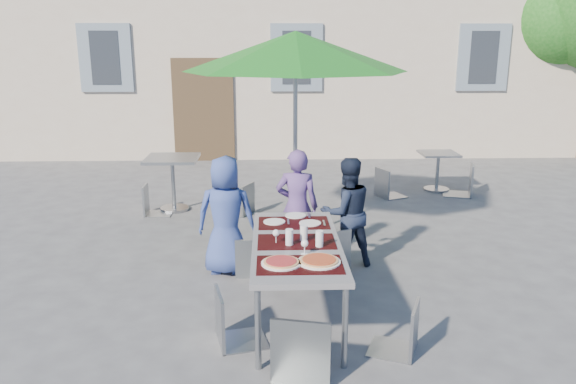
{
  "coord_description": "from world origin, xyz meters",
  "views": [
    {
      "loc": [
        -0.6,
        -4.69,
        2.5
      ],
      "look_at": [
        -0.4,
        1.02,
        0.98
      ],
      "focal_mm": 35.0,
      "sensor_mm": 36.0,
      "label": 1
    }
  ],
  "objects_px": {
    "child_0": "(226,216)",
    "chair_1": "(278,228)",
    "bg_chair_l_0": "(151,182)",
    "chair_2": "(330,223)",
    "child_1": "(297,207)",
    "chair_0": "(252,233)",
    "dining_table": "(296,247)",
    "chair_3": "(230,286)",
    "patio_umbrella": "(296,53)",
    "cafe_table_1": "(438,166)",
    "cafe_table_0": "(173,172)",
    "chair_5": "(298,320)",
    "child_2": "(347,213)",
    "bg_chair_r_1": "(466,160)",
    "bg_chair_l_1": "(388,165)",
    "bg_chair_r_0": "(242,181)",
    "pizza_near_left": "(281,262)",
    "chair_4": "(405,299)",
    "pizza_near_right": "(319,261)"
  },
  "relations": [
    {
      "from": "child_0",
      "to": "chair_1",
      "type": "relative_size",
      "value": 1.57
    },
    {
      "from": "child_0",
      "to": "cafe_table_1",
      "type": "distance_m",
      "value": 4.91
    },
    {
      "from": "chair_2",
      "to": "chair_5",
      "type": "distance_m",
      "value": 2.33
    },
    {
      "from": "child_2",
      "to": "bg_chair_l_1",
      "type": "xyz_separation_m",
      "value": [
        1.09,
        2.94,
        -0.09
      ]
    },
    {
      "from": "pizza_near_left",
      "to": "bg_chair_l_1",
      "type": "xyz_separation_m",
      "value": [
        1.87,
        4.73,
        -0.22
      ]
    },
    {
      "from": "dining_table",
      "to": "chair_3",
      "type": "height_order",
      "value": "chair_3"
    },
    {
      "from": "chair_2",
      "to": "chair_3",
      "type": "xyz_separation_m",
      "value": [
        -1.0,
        -1.53,
        -0.04
      ]
    },
    {
      "from": "patio_umbrella",
      "to": "bg_chair_l_1",
      "type": "height_order",
      "value": "patio_umbrella"
    },
    {
      "from": "child_2",
      "to": "bg_chair_r_1",
      "type": "relative_size",
      "value": 1.23
    },
    {
      "from": "bg_chair_l_1",
      "to": "cafe_table_0",
      "type": "bearing_deg",
      "value": -169.47
    },
    {
      "from": "child_0",
      "to": "pizza_near_right",
      "type": "bearing_deg",
      "value": 122.48
    },
    {
      "from": "bg_chair_l_0",
      "to": "chair_2",
      "type": "bearing_deg",
      "value": -43.2
    },
    {
      "from": "child_1",
      "to": "chair_0",
      "type": "distance_m",
      "value": 0.66
    },
    {
      "from": "chair_3",
      "to": "bg_chair_l_1",
      "type": "height_order",
      "value": "bg_chair_l_1"
    },
    {
      "from": "chair_2",
      "to": "cafe_table_1",
      "type": "relative_size",
      "value": 1.45
    },
    {
      "from": "chair_4",
      "to": "pizza_near_left",
      "type": "bearing_deg",
      "value": 173.15
    },
    {
      "from": "chair_1",
      "to": "cafe_table_1",
      "type": "distance_m",
      "value": 4.46
    },
    {
      "from": "child_1",
      "to": "bg_chair_l_0",
      "type": "xyz_separation_m",
      "value": [
        -2.08,
        1.97,
        -0.17
      ]
    },
    {
      "from": "chair_5",
      "to": "bg_chair_l_1",
      "type": "xyz_separation_m",
      "value": [
        1.77,
        5.41,
        -0.06
      ]
    },
    {
      "from": "child_1",
      "to": "chair_4",
      "type": "height_order",
      "value": "child_1"
    },
    {
      "from": "child_2",
      "to": "bg_chair_r_1",
      "type": "xyz_separation_m",
      "value": [
        2.42,
        3.01,
        -0.03
      ]
    },
    {
      "from": "pizza_near_right",
      "to": "patio_umbrella",
      "type": "bearing_deg",
      "value": 91.52
    },
    {
      "from": "child_0",
      "to": "chair_0",
      "type": "relative_size",
      "value": 1.58
    },
    {
      "from": "child_1",
      "to": "patio_umbrella",
      "type": "height_order",
      "value": "patio_umbrella"
    },
    {
      "from": "chair_3",
      "to": "bg_chair_l_1",
      "type": "xyz_separation_m",
      "value": [
        2.3,
        4.66,
        0.02
      ]
    },
    {
      "from": "patio_umbrella",
      "to": "cafe_table_1",
      "type": "bearing_deg",
      "value": 43.18
    },
    {
      "from": "bg_chair_r_0",
      "to": "chair_4",
      "type": "bearing_deg",
      "value": -69.35
    },
    {
      "from": "dining_table",
      "to": "cafe_table_1",
      "type": "height_order",
      "value": "dining_table"
    },
    {
      "from": "chair_5",
      "to": "bg_chair_l_0",
      "type": "xyz_separation_m",
      "value": [
        -1.96,
        4.56,
        -0.1
      ]
    },
    {
      "from": "chair_0",
      "to": "chair_3",
      "type": "bearing_deg",
      "value": -95.7
    },
    {
      "from": "chair_2",
      "to": "cafe_table_1",
      "type": "distance_m",
      "value": 4.21
    },
    {
      "from": "pizza_near_left",
      "to": "child_2",
      "type": "height_order",
      "value": "child_2"
    },
    {
      "from": "child_1",
      "to": "chair_2",
      "type": "bearing_deg",
      "value": 146.18
    },
    {
      "from": "chair_0",
      "to": "cafe_table_0",
      "type": "bearing_deg",
      "value": 116.55
    },
    {
      "from": "bg_chair_l_1",
      "to": "pizza_near_right",
      "type": "bearing_deg",
      "value": -108.31
    },
    {
      "from": "pizza_near_right",
      "to": "cafe_table_1",
      "type": "height_order",
      "value": "pizza_near_right"
    },
    {
      "from": "cafe_table_0",
      "to": "bg_chair_l_1",
      "type": "bearing_deg",
      "value": 10.53
    },
    {
      "from": "child_2",
      "to": "chair_5",
      "type": "xyz_separation_m",
      "value": [
        -0.68,
        -2.47,
        -0.03
      ]
    },
    {
      "from": "pizza_near_right",
      "to": "bg_chair_l_1",
      "type": "height_order",
      "value": "bg_chair_l_1"
    },
    {
      "from": "chair_1",
      "to": "bg_chair_l_1",
      "type": "bearing_deg",
      "value": 58.13
    },
    {
      "from": "chair_2",
      "to": "cafe_table_0",
      "type": "bearing_deg",
      "value": 130.6
    },
    {
      "from": "child_0",
      "to": "bg_chair_l_0",
      "type": "relative_size",
      "value": 1.53
    },
    {
      "from": "chair_5",
      "to": "child_1",
      "type": "bearing_deg",
      "value": 87.29
    },
    {
      "from": "cafe_table_0",
      "to": "bg_chair_r_0",
      "type": "distance_m",
      "value": 1.09
    },
    {
      "from": "cafe_table_1",
      "to": "chair_1",
      "type": "bearing_deg",
      "value": -129.62
    },
    {
      "from": "child_2",
      "to": "chair_2",
      "type": "height_order",
      "value": "child_2"
    },
    {
      "from": "child_2",
      "to": "chair_4",
      "type": "bearing_deg",
      "value": 81.01
    },
    {
      "from": "bg_chair_r_0",
      "to": "bg_chair_l_0",
      "type": "bearing_deg",
      "value": 179.28
    },
    {
      "from": "dining_table",
      "to": "chair_3",
      "type": "relative_size",
      "value": 2.04
    },
    {
      "from": "child_0",
      "to": "bg_chair_r_1",
      "type": "xyz_separation_m",
      "value": [
        3.78,
        3.18,
        -0.06
      ]
    }
  ]
}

